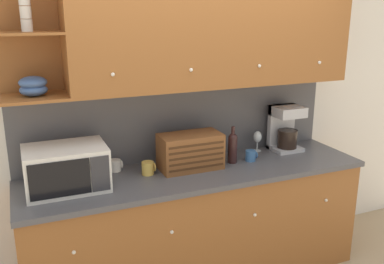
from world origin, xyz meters
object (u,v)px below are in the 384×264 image
object	(u,v)px
microwave	(66,168)
mug_patterned_third	(148,168)
mug	(251,156)
wine_glass	(257,138)
wine_bottle	(233,146)
coffee_maker	(285,128)
bread_box	(190,151)
mug_blue_second	(115,165)

from	to	relation	value
microwave	mug_patterned_third	distance (m)	0.60
mug	wine_glass	bearing A→B (deg)	47.90
wine_bottle	coffee_maker	world-z (taller)	coffee_maker
bread_box	wine_glass	distance (m)	0.71
mug_patterned_third	bread_box	world-z (taller)	bread_box
mug	coffee_maker	bearing A→B (deg)	18.67
microwave	wine_bottle	size ratio (longest dim) A/B	1.81
mug	wine_bottle	bearing A→B (deg)	172.02
mug_blue_second	mug	size ratio (longest dim) A/B	1.07
microwave	wine_glass	size ratio (longest dim) A/B	3.03
mug_blue_second	mug_patterned_third	distance (m)	0.27
microwave	mug	bearing A→B (deg)	0.12
wine_bottle	coffee_maker	size ratio (longest dim) A/B	0.77
microwave	mug_blue_second	size ratio (longest dim) A/B	5.31
wine_bottle	coffee_maker	distance (m)	0.59
coffee_maker	mug_patterned_third	bearing A→B (deg)	-175.32
bread_box	wine_glass	world-z (taller)	bread_box
bread_box	wine_glass	size ratio (longest dim) A/B	2.65
mug_blue_second	bread_box	xyz separation A→B (m)	(0.55, -0.17, 0.09)
microwave	bread_box	bearing A→B (deg)	2.14
microwave	wine_glass	distance (m)	1.63
mug_blue_second	wine_glass	size ratio (longest dim) A/B	0.57
bread_box	mug_blue_second	bearing A→B (deg)	162.64
mug_blue_second	bread_box	distance (m)	0.58
mug_blue_second	coffee_maker	world-z (taller)	coffee_maker
bread_box	wine_bottle	bearing A→B (deg)	-1.53
microwave	coffee_maker	size ratio (longest dim) A/B	1.39
microwave	mug	world-z (taller)	microwave
wine_bottle	mug	distance (m)	0.18
mug	coffee_maker	distance (m)	0.47
mug	wine_glass	world-z (taller)	wine_glass
mug_blue_second	mug	xyz separation A→B (m)	(1.07, -0.20, -0.00)
wine_glass	mug	bearing A→B (deg)	-132.10
coffee_maker	microwave	bearing A→B (deg)	-175.57
microwave	mug_patterned_third	bearing A→B (deg)	3.89
mug_blue_second	wine_glass	world-z (taller)	wine_glass
bread_box	mug_patterned_third	bearing A→B (deg)	179.09
coffee_maker	mug	bearing A→B (deg)	-161.33
wine_glass	wine_bottle	bearing A→B (deg)	-152.67
wine_bottle	wine_glass	world-z (taller)	wine_bottle
mug_blue_second	wine_glass	distance (m)	1.24
microwave	mug_patterned_third	xyz separation A→B (m)	(0.59, 0.04, -0.10)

